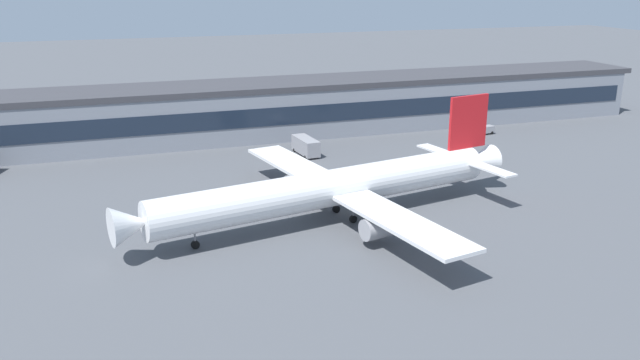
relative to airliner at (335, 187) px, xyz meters
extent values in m
plane|color=#4C4F54|center=(3.71, 1.41, -4.93)|extent=(600.00, 600.00, 0.00)
cube|color=gray|center=(3.71, 53.95, 0.36)|extent=(180.60, 16.57, 10.58)
cube|color=#38383D|center=(3.71, 53.95, 6.25)|extent=(184.21, 16.90, 1.20)
cube|color=#192333|center=(3.71, 45.61, 0.89)|extent=(176.98, 0.16, 3.81)
cylinder|color=white|center=(-0.91, -0.17, 0.02)|extent=(53.12, 15.11, 5.29)
cone|color=white|center=(-28.54, -5.43, 0.02)|extent=(5.62, 5.83, 5.02)
cone|color=white|center=(26.97, 5.13, 0.02)|extent=(6.61, 5.76, 4.76)
cube|color=red|center=(24.17, 4.60, 6.89)|extent=(7.37, 1.87, 8.46)
cube|color=white|center=(24.77, -1.21, 0.81)|extent=(4.14, 9.80, 0.30)
cube|color=white|center=(22.59, 10.22, 0.81)|extent=(4.14, 9.80, 0.30)
cube|color=white|center=(3.78, -14.13, -0.51)|extent=(10.36, 24.58, 0.50)
cube|color=white|center=(-1.67, 14.53, -0.51)|extent=(10.36, 24.58, 0.50)
cylinder|color=#99999E|center=(2.13, -10.80, -2.37)|extent=(4.83, 3.67, 2.91)
cylinder|color=#99999E|center=(-1.98, 10.82, -2.37)|extent=(4.83, 3.67, 2.91)
cylinder|color=black|center=(-20.72, -3.94, -4.38)|extent=(1.17, 0.70, 1.10)
cylinder|color=slate|center=(-20.72, -3.94, -2.95)|extent=(0.24, 0.24, 2.30)
cylinder|color=black|center=(2.14, -2.02, -4.38)|extent=(1.17, 0.70, 1.10)
cylinder|color=slate|center=(2.14, -2.02, -2.95)|extent=(0.24, 0.24, 2.30)
cylinder|color=black|center=(1.25, 2.66, -4.38)|extent=(1.17, 0.70, 1.10)
cylinder|color=slate|center=(1.25, 2.66, -2.95)|extent=(0.24, 0.24, 2.30)
cube|color=gray|center=(49.82, 38.67, -3.83)|extent=(4.60, 2.42, 1.50)
cube|color=black|center=(48.62, 38.52, -3.53)|extent=(1.74, 1.92, 0.38)
cylinder|color=black|center=(48.40, 37.64, -4.58)|extent=(0.73, 0.38, 0.70)
cylinder|color=black|center=(48.19, 39.33, -4.58)|extent=(0.73, 0.38, 0.70)
cylinder|color=black|center=(51.45, 38.01, -4.58)|extent=(0.73, 0.38, 0.70)
cylinder|color=black|center=(51.25, 39.70, -4.58)|extent=(0.73, 0.38, 0.70)
cube|color=gray|center=(6.87, 35.26, -3.08)|extent=(3.52, 8.61, 3.00)
cube|color=black|center=(7.07, 32.96, -2.48)|extent=(2.82, 3.15, 0.75)
cylinder|color=black|center=(8.38, 32.44, -4.58)|extent=(0.36, 0.72, 0.70)
cylinder|color=black|center=(5.87, 32.22, -4.58)|extent=(0.36, 0.72, 0.70)
cylinder|color=black|center=(7.87, 38.30, -4.58)|extent=(0.36, 0.72, 0.70)
cylinder|color=black|center=(5.36, 38.08, -4.58)|extent=(0.36, 0.72, 0.70)
camera|label=1|loc=(-30.29, -82.06, 29.05)|focal=36.09mm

